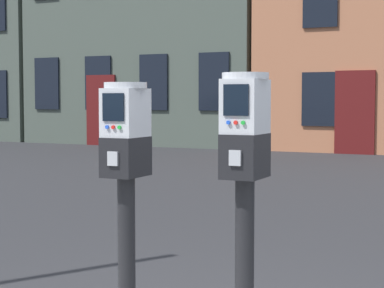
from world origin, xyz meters
TOP-DOWN VIEW (x-y plane):
  - parking_meter_near_kerb at (-0.30, -0.22)m, footprint 0.22×0.25m
  - parking_meter_twin_adjacent at (0.34, -0.22)m, footprint 0.22×0.25m

SIDE VIEW (x-z plane):
  - parking_meter_near_kerb at x=-0.30m, z-range 0.39..1.73m
  - parking_meter_twin_adjacent at x=0.34m, z-range 0.40..1.77m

